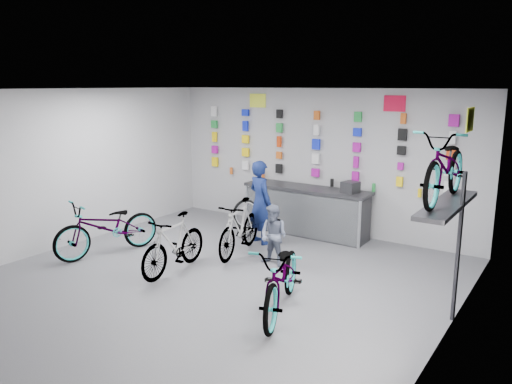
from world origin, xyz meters
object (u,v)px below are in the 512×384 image
Objects in this scene: clerk at (260,202)px; customer at (274,236)px; counter at (306,211)px; bike_service at (239,228)px; bike_right at (283,277)px; bike_left at (107,227)px; bike_center at (174,244)px.

customer is (0.89, -0.93, -0.29)m from clerk.
counter is 2.53× the size of customer.
customer reaches higher than bike_service.
clerk is at bearing 82.91° from bike_service.
bike_right is at bearing -66.67° from counter.
counter is 1.64× the size of clerk.
clerk is 1.32m from customer.
customer reaches higher than bike_right.
bike_left is at bearing 156.69° from bike_right.
counter is 3.97m from bike_left.
bike_center is 1.52× the size of customer.
bike_right is 1.83m from customer.
customer is (0.83, -0.15, 0.03)m from bike_service.
counter is 3.74m from bike_right.
bike_service is 1.57× the size of customer.
customer is (-1.07, 1.49, 0.02)m from bike_right.
bike_left is 1.21× the size of clerk.
bike_service is at bearing 119.95° from bike_right.
bike_left is (-2.41, -3.16, 0.04)m from counter.
bike_center is 0.99× the size of clerk.
bike_center is at bearing 16.64° from bike_left.
bike_service is at bearing 70.11° from bike_center.
bike_right is at bearing 151.00° from clerk.
bike_center is 0.83× the size of bike_right.
bike_center is 2.17m from clerk.
bike_right is 1.19× the size of clerk.
counter is 1.66× the size of bike_center.
bike_center is 0.97× the size of bike_service.
bike_service is at bearing 50.20° from bike_left.
bike_service is 0.85m from customer.
bike_right is (2.28, -0.30, 0.02)m from bike_center.
bike_left is 2.41m from bike_service.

